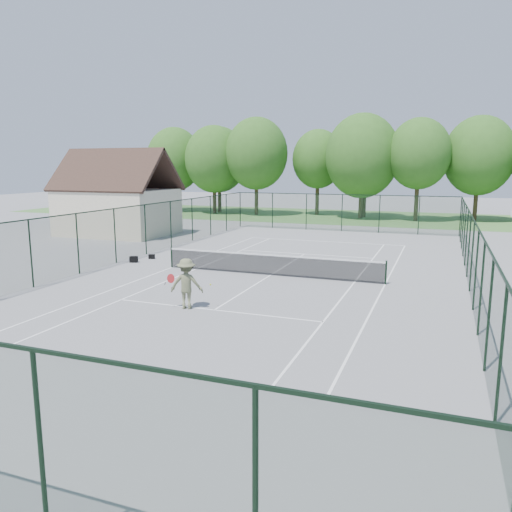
{
  "coord_description": "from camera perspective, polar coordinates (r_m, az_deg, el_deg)",
  "views": [
    {
      "loc": [
        7.73,
        -22.59,
        5.27
      ],
      "look_at": [
        0.0,
        -2.0,
        1.3
      ],
      "focal_mm": 35.0,
      "sensor_mm": 36.0,
      "label": 1
    }
  ],
  "objects": [
    {
      "name": "utility_building",
      "position": [
        40.37,
        -15.57,
        6.81
      ],
      "size": [
        8.6,
        6.27,
        6.63
      ],
      "color": "#EFE3C1",
      "rests_on": "ground"
    },
    {
      "name": "ground",
      "position": [
        24.45,
        1.65,
        -2.22
      ],
      "size": [
        140.0,
        140.0,
        0.0
      ],
      "primitive_type": "plane",
      "color": "gray",
      "rests_on": "ground"
    },
    {
      "name": "sports_bag_b",
      "position": [
        29.36,
        -11.84,
        -0.07
      ],
      "size": [
        0.38,
        0.3,
        0.26
      ],
      "primitive_type": "cube",
      "rotation": [
        0.0,
        0.0,
        0.3
      ],
      "color": "black",
      "rests_on": "ground"
    },
    {
      "name": "sports_bag_a",
      "position": [
        28.49,
        -13.8,
        -0.37
      ],
      "size": [
        0.49,
        0.39,
        0.35
      ],
      "primitive_type": "cube",
      "rotation": [
        0.0,
        0.0,
        0.36
      ],
      "color": "black",
      "rests_on": "ground"
    },
    {
      "name": "grass_far",
      "position": [
        53.41,
        12.19,
        4.35
      ],
      "size": [
        80.0,
        16.0,
        0.01
      ],
      "primitive_type": "cube",
      "color": "#4E7F3C",
      "rests_on": "ground"
    },
    {
      "name": "tree_line_far",
      "position": [
        53.16,
        12.44,
        10.78
      ],
      "size": [
        39.4,
        6.4,
        9.7
      ],
      "color": "#43331F",
      "rests_on": "ground"
    },
    {
      "name": "tennis_player",
      "position": [
        18.81,
        -7.94,
        -3.15
      ],
      "size": [
        1.7,
        1.0,
        1.9
      ],
      "color": "#686B49",
      "rests_on": "ground"
    },
    {
      "name": "tennis_net",
      "position": [
        24.33,
        1.66,
        -0.89
      ],
      "size": [
        11.08,
        0.08,
        1.1
      ],
      "color": "black",
      "rests_on": "ground"
    },
    {
      "name": "fence_enclosure",
      "position": [
        24.16,
        1.67,
        1.4
      ],
      "size": [
        18.05,
        36.05,
        3.02
      ],
      "color": "#16351F",
      "rests_on": "ground"
    },
    {
      "name": "court_lines",
      "position": [
        24.45,
        1.65,
        -2.21
      ],
      "size": [
        11.05,
        23.85,
        0.01
      ],
      "color": "white",
      "rests_on": "ground"
    }
  ]
}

